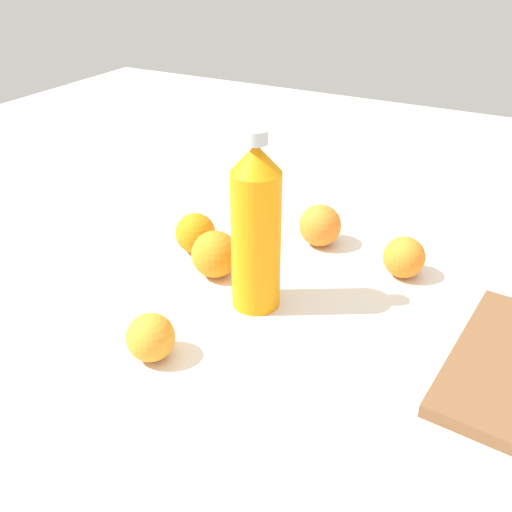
{
  "coord_description": "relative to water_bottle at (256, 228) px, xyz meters",
  "views": [
    {
      "loc": [
        0.6,
        0.35,
        0.49
      ],
      "look_at": [
        -0.02,
        0.01,
        0.08
      ],
      "focal_mm": 40.69,
      "sensor_mm": 36.0,
      "label": 1
    }
  ],
  "objects": [
    {
      "name": "orange_2",
      "position": [
        0.17,
        -0.06,
        -0.09
      ],
      "size": [
        0.06,
        0.06,
        0.06
      ],
      "primitive_type": "sphere",
      "color": "orange",
      "rests_on": "ground_plane"
    },
    {
      "name": "water_bottle",
      "position": [
        0.0,
        0.0,
        0.0
      ],
      "size": [
        0.07,
        0.07,
        0.26
      ],
      "rotation": [
        0.0,
        0.0,
        2.67
      ],
      "color": "orange",
      "rests_on": "ground_plane"
    },
    {
      "name": "orange_3",
      "position": [
        -0.04,
        -0.09,
        -0.09
      ],
      "size": [
        0.07,
        0.07,
        0.07
      ],
      "primitive_type": "sphere",
      "color": "orange",
      "rests_on": "ground_plane"
    },
    {
      "name": "orange_4",
      "position": [
        -0.18,
        0.17,
        -0.09
      ],
      "size": [
        0.07,
        0.07,
        0.07
      ],
      "primitive_type": "sphere",
      "color": "orange",
      "rests_on": "ground_plane"
    },
    {
      "name": "ground_plane",
      "position": [
        0.02,
        -0.01,
        -0.12
      ],
      "size": [
        2.4,
        2.4,
        0.0
      ],
      "primitive_type": "plane",
      "color": "silver"
    },
    {
      "name": "orange_1",
      "position": [
        -0.09,
        -0.16,
        -0.09
      ],
      "size": [
        0.07,
        0.07,
        0.07
      ],
      "primitive_type": "sphere",
      "color": "orange",
      "rests_on": "ground_plane"
    },
    {
      "name": "orange_0",
      "position": [
        -0.21,
        0.01,
        -0.09
      ],
      "size": [
        0.07,
        0.07,
        0.07
      ],
      "primitive_type": "sphere",
      "color": "orange",
      "rests_on": "ground_plane"
    }
  ]
}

